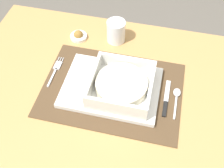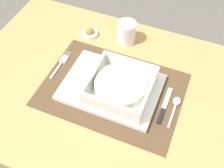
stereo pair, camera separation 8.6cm
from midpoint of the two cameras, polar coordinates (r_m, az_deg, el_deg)
dining_table at (r=0.97m, az=-3.15°, el=-4.90°), size 0.99×0.68×0.71m
placemat at (r=0.88m, az=-2.78°, el=-1.32°), size 0.44×0.32×0.00m
serving_plate at (r=0.87m, az=-2.97°, el=-1.02°), size 0.30×0.22×0.02m
porridge_bowl at (r=0.84m, az=-0.99°, el=-0.53°), size 0.19×0.19×0.06m
fork at (r=0.96m, az=-14.08°, el=2.81°), size 0.02×0.14×0.00m
spoon at (r=0.87m, az=10.54°, el=-2.55°), size 0.02×0.11×0.01m
butter_knife at (r=0.86m, az=8.33°, el=-3.54°), size 0.01×0.14×0.01m
drinking_glass at (r=1.01m, az=-1.63°, el=10.59°), size 0.07×0.07×0.08m
condiment_saucer at (r=1.05m, az=-9.32°, el=9.71°), size 0.06×0.06×0.03m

